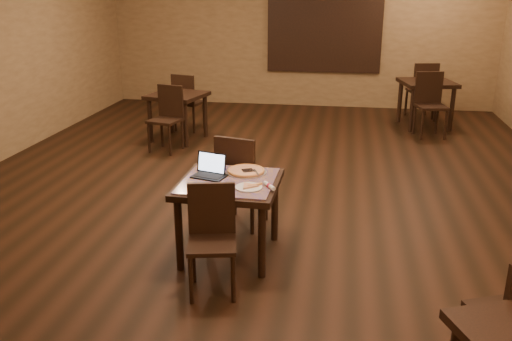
% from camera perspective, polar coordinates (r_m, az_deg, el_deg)
% --- Properties ---
extents(ground, '(10.00, 10.00, 0.00)m').
position_cam_1_polar(ground, '(7.08, 0.88, -1.54)').
color(ground, black).
rests_on(ground, ground).
extents(wall_back, '(8.00, 0.02, 3.00)m').
position_cam_1_polar(wall_back, '(11.64, 4.66, 14.13)').
color(wall_back, '#96784C').
rests_on(wall_back, ground).
extents(wall_front, '(8.00, 0.02, 3.00)m').
position_cam_1_polar(wall_front, '(2.08, -19.97, -10.68)').
color(wall_front, '#96784C').
rests_on(wall_front, ground).
extents(mural, '(2.34, 0.05, 1.64)m').
position_cam_1_polar(mural, '(11.57, 7.20, 14.26)').
color(mural, '#25558A').
rests_on(mural, wall_back).
extents(tiled_table, '(0.94, 0.94, 0.76)m').
position_cam_1_polar(tiled_table, '(5.08, -2.86, -2.10)').
color(tiled_table, black).
rests_on(tiled_table, ground).
extents(chair_main_near, '(0.48, 0.48, 0.92)m').
position_cam_1_polar(chair_main_near, '(4.58, -4.67, -6.47)').
color(chair_main_near, black).
rests_on(chair_main_near, ground).
extents(chair_main_far, '(0.54, 0.54, 1.03)m').
position_cam_1_polar(chair_main_far, '(5.67, -1.77, -0.64)').
color(chair_main_far, black).
rests_on(chair_main_far, ground).
extents(laptop, '(0.35, 0.31, 0.21)m').
position_cam_1_polar(laptop, '(5.16, -4.83, 0.06)').
color(laptop, black).
rests_on(laptop, tiled_table).
extents(plate, '(0.24, 0.24, 0.01)m').
position_cam_1_polar(plate, '(4.84, -0.77, -1.79)').
color(plate, white).
rests_on(plate, tiled_table).
extents(pizza_slice, '(0.26, 0.26, 0.02)m').
position_cam_1_polar(pizza_slice, '(4.83, -0.77, -1.63)').
color(pizza_slice, beige).
rests_on(pizza_slice, plate).
extents(pizza_pan, '(0.40, 0.40, 0.01)m').
position_cam_1_polar(pizza_pan, '(5.24, -1.05, -0.15)').
color(pizza_pan, silver).
rests_on(pizza_pan, tiled_table).
extents(pizza_whole, '(0.36, 0.36, 0.03)m').
position_cam_1_polar(pizza_whole, '(5.24, -1.05, 0.00)').
color(pizza_whole, beige).
rests_on(pizza_whole, pizza_pan).
extents(spatula, '(0.21, 0.29, 0.01)m').
position_cam_1_polar(spatula, '(5.21, -0.87, 0.01)').
color(spatula, silver).
rests_on(spatula, pizza_whole).
extents(napkin_roll, '(0.13, 0.17, 0.04)m').
position_cam_1_polar(napkin_roll, '(4.84, 1.41, -1.61)').
color(napkin_roll, white).
rests_on(napkin_roll, tiled_table).
extents(other_table_a, '(1.06, 1.06, 0.84)m').
position_cam_1_polar(other_table_a, '(10.34, 17.52, 8.20)').
color(other_table_a, black).
rests_on(other_table_a, ground).
extents(other_table_a_chair_near, '(0.56, 0.56, 1.08)m').
position_cam_1_polar(other_table_a_chair_near, '(9.74, 17.84, 7.03)').
color(other_table_a_chair_near, black).
rests_on(other_table_a_chair_near, ground).
extents(other_table_a_chair_far, '(0.56, 0.56, 1.08)m').
position_cam_1_polar(other_table_a_chair_far, '(10.98, 17.16, 8.37)').
color(other_table_a_chair_far, black).
rests_on(other_table_a_chair_far, ground).
extents(other_table_b, '(1.00, 1.00, 0.78)m').
position_cam_1_polar(other_table_b, '(9.10, -8.27, 7.20)').
color(other_table_b, black).
rests_on(other_table_b, ground).
extents(other_table_b_chair_near, '(0.53, 0.53, 1.01)m').
position_cam_1_polar(other_table_b_chair_near, '(8.57, -9.28, 5.86)').
color(other_table_b_chair_near, black).
rests_on(other_table_b_chair_near, ground).
extents(other_table_b_chair_far, '(0.53, 0.53, 1.01)m').
position_cam_1_polar(other_table_b_chair_far, '(9.68, -7.33, 7.47)').
color(other_table_b_chair_far, black).
rests_on(other_table_b_chair_far, ground).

